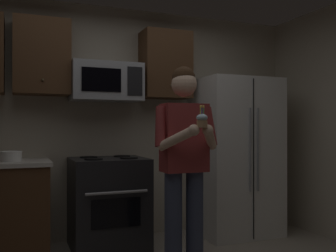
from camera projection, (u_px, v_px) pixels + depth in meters
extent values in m
cube|color=#B7AD99|center=(114.00, 122.00, 4.39)|extent=(4.40, 0.10, 2.60)
cube|color=black|center=(108.00, 203.00, 3.97)|extent=(0.76, 0.66, 0.92)
cube|color=black|center=(116.00, 213.00, 3.66)|extent=(0.48, 0.01, 0.28)
cylinder|color=#99999E|center=(117.00, 193.00, 3.64)|extent=(0.60, 0.03, 0.03)
cylinder|color=black|center=(94.00, 159.00, 3.78)|extent=(0.18, 0.18, 0.01)
cylinder|color=black|center=(129.00, 158.00, 3.91)|extent=(0.18, 0.18, 0.01)
cylinder|color=black|center=(89.00, 157.00, 4.04)|extent=(0.18, 0.18, 0.01)
cylinder|color=black|center=(122.00, 156.00, 4.17)|extent=(0.18, 0.18, 0.01)
cube|color=#9EA0A5|center=(106.00, 82.00, 4.09)|extent=(0.74, 0.40, 0.40)
cube|color=black|center=(102.00, 80.00, 3.86)|extent=(0.40, 0.01, 0.24)
cube|color=black|center=(135.00, 81.00, 3.99)|extent=(0.16, 0.01, 0.30)
cube|color=white|center=(236.00, 156.00, 4.49)|extent=(0.90, 0.72, 1.80)
cylinder|color=gray|center=(250.00, 150.00, 4.12)|extent=(0.02, 0.02, 0.90)
cylinder|color=gray|center=(258.00, 149.00, 4.16)|extent=(0.02, 0.02, 0.90)
cube|color=black|center=(254.00, 159.00, 4.15)|extent=(0.01, 0.01, 1.74)
cube|color=#4C301C|center=(42.00, 57.00, 3.89)|extent=(0.55, 0.34, 0.76)
sphere|color=brown|center=(43.00, 80.00, 3.73)|extent=(0.03, 0.03, 0.03)
cube|color=#4C301C|center=(165.00, 65.00, 4.39)|extent=(0.55, 0.34, 0.76)
sphere|color=brown|center=(171.00, 86.00, 4.22)|extent=(0.03, 0.03, 0.03)
cylinder|color=white|center=(11.00, 157.00, 3.60)|extent=(0.20, 0.20, 0.09)
torus|color=white|center=(11.00, 152.00, 3.60)|extent=(0.21, 0.21, 0.01)
cylinder|color=#383F59|center=(173.00, 223.00, 3.24)|extent=(0.15, 0.15, 0.86)
cylinder|color=#383F59|center=(195.00, 221.00, 3.32)|extent=(0.15, 0.15, 0.86)
cube|color=maroon|center=(184.00, 138.00, 3.28)|extent=(0.38, 0.22, 0.58)
sphere|color=beige|center=(184.00, 84.00, 3.29)|extent=(0.22, 0.22, 0.22)
sphere|color=#382314|center=(184.00, 78.00, 3.29)|extent=(0.20, 0.20, 0.20)
cylinder|color=maroon|center=(161.00, 127.00, 3.17)|extent=(0.15, 0.18, 0.35)
cylinder|color=beige|center=(177.00, 139.00, 3.05)|extent=(0.26, 0.33, 0.21)
sphere|color=beige|center=(194.00, 130.00, 2.96)|extent=(0.09, 0.09, 0.09)
cylinder|color=maroon|center=(209.00, 127.00, 3.34)|extent=(0.15, 0.18, 0.35)
cylinder|color=beige|center=(210.00, 138.00, 3.16)|extent=(0.26, 0.33, 0.21)
sphere|color=beige|center=(208.00, 130.00, 3.01)|extent=(0.09, 0.09, 0.09)
cylinder|color=#A87F56|center=(202.00, 124.00, 2.97)|extent=(0.08, 0.08, 0.06)
ellipsoid|color=silver|center=(202.00, 118.00, 2.97)|extent=(0.09, 0.09, 0.06)
cylinder|color=#4CBF66|center=(204.00, 112.00, 2.97)|extent=(0.01, 0.01, 0.06)
ellipsoid|color=#FFD159|center=(204.00, 107.00, 2.97)|extent=(0.01, 0.01, 0.02)
cylinder|color=#F2D84C|center=(200.00, 112.00, 2.98)|extent=(0.01, 0.01, 0.06)
ellipsoid|color=#FFD159|center=(200.00, 107.00, 2.98)|extent=(0.01, 0.01, 0.02)
cylinder|color=#4C7FE5|center=(202.00, 111.00, 2.95)|extent=(0.01, 0.01, 0.06)
ellipsoid|color=#FFD159|center=(202.00, 107.00, 2.95)|extent=(0.01, 0.01, 0.02)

